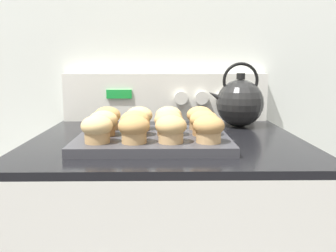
# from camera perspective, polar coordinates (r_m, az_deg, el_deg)

# --- Properties ---
(wall_back) EXTENTS (8.00, 0.05, 2.40)m
(wall_back) POSITION_cam_1_polar(r_m,az_deg,el_deg) (1.33, -0.44, 13.02)
(wall_back) COLOR silver
(wall_back) RESTS_ON ground_plane
(control_panel) EXTENTS (0.72, 0.07, 0.17)m
(control_panel) POSITION_cam_1_polar(r_m,az_deg,el_deg) (1.28, -0.27, 4.67)
(control_panel) COLOR silver
(control_panel) RESTS_ON stove_range
(muffin_pan) EXTENTS (0.38, 0.30, 0.02)m
(muffin_pan) POSITION_cam_1_polar(r_m,az_deg,el_deg) (0.91, -2.42, -2.17)
(muffin_pan) COLOR #38383D
(muffin_pan) RESTS_ON stove_range
(muffin_r0_c0) EXTENTS (0.07, 0.07, 0.06)m
(muffin_r0_c0) POSITION_cam_1_polar(r_m,az_deg,el_deg) (0.83, -11.32, -0.44)
(muffin_r0_c0) COLOR tan
(muffin_r0_c0) RESTS_ON muffin_pan
(muffin_r0_c1) EXTENTS (0.07, 0.07, 0.06)m
(muffin_r0_c1) POSITION_cam_1_polar(r_m,az_deg,el_deg) (0.82, -5.48, -0.46)
(muffin_r0_c1) COLOR tan
(muffin_r0_c1) RESTS_ON muffin_pan
(muffin_r0_c2) EXTENTS (0.07, 0.07, 0.06)m
(muffin_r0_c2) POSITION_cam_1_polar(r_m,az_deg,el_deg) (0.82, 0.47, -0.42)
(muffin_r0_c2) COLOR tan
(muffin_r0_c2) RESTS_ON muffin_pan
(muffin_r0_c3) EXTENTS (0.07, 0.07, 0.06)m
(muffin_r0_c3) POSITION_cam_1_polar(r_m,az_deg,el_deg) (0.82, 6.54, -0.40)
(muffin_r0_c3) COLOR tan
(muffin_r0_c3) RESTS_ON muffin_pan
(muffin_r1_c0) EXTENTS (0.07, 0.07, 0.06)m
(muffin_r1_c0) POSITION_cam_1_polar(r_m,az_deg,el_deg) (0.91, -10.35, 0.51)
(muffin_r1_c0) COLOR olive
(muffin_r1_c0) RESTS_ON muffin_pan
(muffin_r1_c1) EXTENTS (0.07, 0.07, 0.06)m
(muffin_r1_c1) POSITION_cam_1_polar(r_m,az_deg,el_deg) (0.91, -5.33, 0.56)
(muffin_r1_c1) COLOR tan
(muffin_r1_c1) RESTS_ON muffin_pan
(muffin_r1_c2) EXTENTS (0.07, 0.07, 0.06)m
(muffin_r1_c2) POSITION_cam_1_polar(r_m,az_deg,el_deg) (0.90, 0.11, 0.55)
(muffin_r1_c2) COLOR olive
(muffin_r1_c2) RESTS_ON muffin_pan
(muffin_r1_c3) EXTENTS (0.07, 0.07, 0.06)m
(muffin_r1_c3) POSITION_cam_1_polar(r_m,az_deg,el_deg) (0.91, 5.78, 0.58)
(muffin_r1_c3) COLOR olive
(muffin_r1_c3) RESTS_ON muffin_pan
(muffin_r2_c0) EXTENTS (0.07, 0.07, 0.06)m
(muffin_r2_c0) POSITION_cam_1_polar(r_m,az_deg,el_deg) (1.00, -9.70, 1.31)
(muffin_r2_c0) COLOR #A37A4C
(muffin_r2_c0) RESTS_ON muffin_pan
(muffin_r2_c1) EXTENTS (0.07, 0.07, 0.06)m
(muffin_r2_c1) POSITION_cam_1_polar(r_m,az_deg,el_deg) (0.99, -4.63, 1.33)
(muffin_r2_c1) COLOR tan
(muffin_r2_c1) RESTS_ON muffin_pan
(muffin_r2_c2) EXTENTS (0.07, 0.07, 0.06)m
(muffin_r2_c2) POSITION_cam_1_polar(r_m,az_deg,el_deg) (0.99, 0.09, 1.37)
(muffin_r2_c2) COLOR tan
(muffin_r2_c2) RESTS_ON muffin_pan
(muffin_r2_c3) EXTENTS (0.07, 0.07, 0.06)m
(muffin_r2_c3) POSITION_cam_1_polar(r_m,az_deg,el_deg) (0.99, 5.12, 1.38)
(muffin_r2_c3) COLOR #A37A4C
(muffin_r2_c3) RESTS_ON muffin_pan
(tea_kettle) EXTENTS (0.19, 0.15, 0.21)m
(tea_kettle) POSITION_cam_1_polar(r_m,az_deg,el_deg) (1.17, 11.38, 3.77)
(tea_kettle) COLOR black
(tea_kettle) RESTS_ON stove_range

